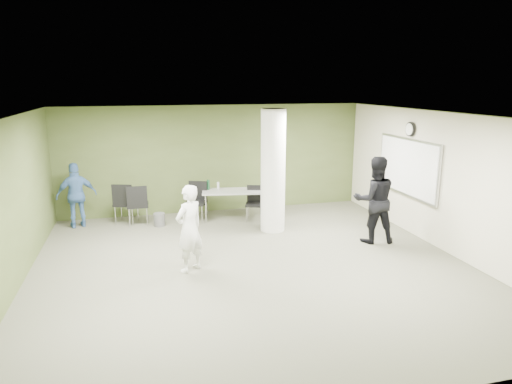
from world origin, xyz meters
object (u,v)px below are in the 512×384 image
object	(u,v)px
folding_table	(233,192)
man_blue	(77,195)
chair_back_left	(125,200)
man_black	(375,200)
woman_white	(189,229)

from	to	relation	value
folding_table	man_blue	distance (m)	3.71
man_blue	folding_table	bearing A→B (deg)	162.64
chair_back_left	man_black	bearing A→B (deg)	171.12
chair_back_left	man_blue	distance (m)	1.09
man_black	folding_table	bearing A→B (deg)	-32.88
chair_back_left	man_black	xyz separation A→B (m)	(5.18, -2.64, 0.34)
folding_table	chair_back_left	bearing A→B (deg)	-174.54
chair_back_left	woman_white	xyz separation A→B (m)	(1.19, -3.23, 0.21)
man_blue	man_black	bearing A→B (deg)	143.83
woman_white	man_black	distance (m)	4.04
woman_white	folding_table	bearing A→B (deg)	-151.71
woman_white	man_blue	distance (m)	4.00
chair_back_left	woman_white	world-z (taller)	woman_white
woman_white	man_black	size ratio (longest dim) A/B	0.86
chair_back_left	man_black	size ratio (longest dim) A/B	0.54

